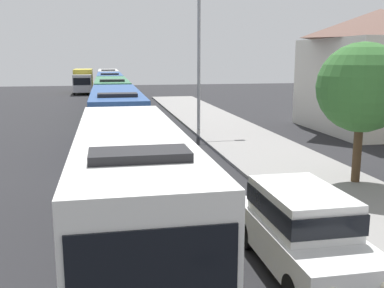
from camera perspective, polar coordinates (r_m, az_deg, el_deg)
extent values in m
cube|color=silver|center=(11.24, -7.85, -5.02)|extent=(2.50, 10.61, 2.70)
cube|color=black|center=(11.28, -1.44, -3.01)|extent=(0.04, 9.76, 1.00)
cube|color=black|center=(11.15, -14.44, -3.53)|extent=(0.04, 9.76, 1.00)
cube|color=black|center=(6.16, -4.87, -16.01)|extent=(2.30, 0.04, 1.20)
cube|color=gold|center=(11.62, -1.36, -8.52)|extent=(0.03, 10.08, 0.36)
cube|color=black|center=(7.80, -6.74, -1.36)|extent=(1.75, 0.90, 0.16)
cylinder|color=black|center=(14.46, -4.04, -6.22)|extent=(0.28, 1.00, 1.00)
cylinder|color=black|center=(14.37, -12.83, -6.58)|extent=(0.28, 1.00, 1.00)
cube|color=#284C8C|center=(23.66, -9.67, 3.44)|extent=(2.50, 11.18, 2.70)
cube|color=black|center=(23.68, -6.62, 4.39)|extent=(0.04, 10.29, 1.00)
cube|color=black|center=(23.62, -12.79, 4.17)|extent=(0.04, 10.29, 1.00)
cube|color=black|center=(18.07, -9.20, 2.06)|extent=(2.30, 0.04, 1.20)
cube|color=navy|center=(23.84, -6.54, 1.64)|extent=(0.03, 10.62, 0.36)
cube|color=black|center=(20.17, -9.54, 6.22)|extent=(1.75, 0.90, 0.16)
cylinder|color=black|center=(20.51, -6.22, -1.05)|extent=(0.28, 1.00, 1.00)
cylinder|color=black|center=(20.45, -12.37, -1.28)|extent=(0.28, 1.00, 1.00)
cylinder|color=black|center=(26.92, -7.43, 1.85)|extent=(0.28, 1.00, 1.00)
cylinder|color=black|center=(26.88, -12.12, 1.67)|extent=(0.28, 1.00, 1.00)
cube|color=#33724C|center=(36.13, -10.24, 6.04)|extent=(2.50, 11.52, 2.70)
cube|color=black|center=(36.14, -8.23, 6.66)|extent=(0.04, 10.59, 1.00)
cube|color=black|center=(36.11, -12.28, 6.51)|extent=(0.04, 10.59, 1.00)
cube|color=black|center=(30.35, -10.05, 5.67)|extent=(2.30, 0.04, 1.20)
cube|color=gold|center=(36.25, -8.16, 4.85)|extent=(0.03, 10.94, 0.36)
cube|color=black|center=(32.59, -10.21, 8.02)|extent=(1.75, 0.90, 0.16)
cylinder|color=black|center=(32.75, -8.12, 3.48)|extent=(0.28, 1.00, 1.00)
cylinder|color=black|center=(32.71, -11.98, 3.34)|extent=(0.28, 1.00, 1.00)
cylinder|color=black|center=(39.43, -8.66, 4.75)|extent=(0.28, 1.00, 1.00)
cylinder|color=black|center=(39.40, -11.87, 4.63)|extent=(0.28, 1.00, 1.00)
cube|color=#284C8C|center=(48.47, -10.51, 7.29)|extent=(2.50, 12.03, 2.70)
cube|color=black|center=(48.48, -9.01, 7.75)|extent=(0.04, 11.07, 1.00)
cube|color=black|center=(48.45, -12.04, 7.64)|extent=(0.04, 11.07, 1.00)
cube|color=black|center=(42.43, -10.41, 7.17)|extent=(2.30, 0.04, 1.20)
cube|color=navy|center=(48.56, -8.96, 6.40)|extent=(0.03, 11.43, 0.36)
cube|color=black|center=(44.80, -10.51, 8.82)|extent=(1.75, 0.90, 0.16)
cylinder|color=black|center=(44.88, -8.98, 5.50)|extent=(0.28, 1.00, 1.00)
cylinder|color=black|center=(44.85, -11.80, 5.40)|extent=(0.28, 1.00, 1.00)
cylinder|color=black|center=(51.88, -9.29, 6.24)|extent=(0.28, 1.00, 1.00)
cylinder|color=black|center=(51.86, -11.73, 6.15)|extent=(0.28, 1.00, 1.00)
cube|color=silver|center=(61.17, -10.67, 8.05)|extent=(2.50, 11.18, 2.70)
cube|color=black|center=(61.18, -9.48, 8.42)|extent=(0.04, 10.28, 1.00)
cube|color=black|center=(61.16, -11.89, 8.33)|extent=(0.04, 10.28, 1.00)
cube|color=black|center=(55.56, -10.62, 8.06)|extent=(2.30, 0.04, 1.20)
cube|color=navy|center=(61.24, -9.44, 7.34)|extent=(0.03, 10.62, 0.36)
cube|color=black|center=(57.76, -10.69, 9.29)|extent=(1.75, 0.90, 0.16)
cylinder|color=black|center=(57.81, -9.50, 6.72)|extent=(0.28, 1.00, 1.00)
cylinder|color=black|center=(57.79, -11.69, 6.65)|extent=(0.28, 1.00, 1.00)
cylinder|color=black|center=(64.33, -9.68, 7.15)|extent=(0.28, 1.00, 1.00)
cylinder|color=black|center=(64.31, -11.65, 7.08)|extent=(0.28, 1.00, 1.00)
cube|color=white|center=(10.57, 13.96, -12.08)|extent=(1.84, 4.59, 0.80)
cube|color=white|center=(10.41, 13.82, -7.72)|extent=(1.62, 2.66, 0.80)
cube|color=black|center=(10.41, 13.82, -7.72)|extent=(1.66, 2.76, 0.44)
cylinder|color=black|center=(9.97, 21.91, -16.28)|extent=(0.22, 0.70, 0.70)
cylinder|color=black|center=(11.63, 7.12, -11.48)|extent=(0.22, 0.70, 0.70)
cylinder|color=black|center=(12.22, 14.58, -10.63)|extent=(0.22, 0.70, 0.70)
cube|color=#B7B7BC|center=(58.57, -13.89, 7.54)|extent=(2.30, 1.80, 2.20)
cube|color=gold|center=(62.45, -13.75, 8.07)|extent=(2.35, 6.02, 2.70)
cube|color=black|center=(57.64, -13.95, 7.78)|extent=(2.07, 0.04, 0.90)
cylinder|color=black|center=(58.69, -14.86, 6.52)|extent=(0.26, 0.90, 0.90)
cylinder|color=black|center=(58.60, -12.84, 6.61)|extent=(0.26, 0.90, 0.90)
cylinder|color=black|center=(63.83, -14.57, 6.88)|extent=(0.26, 0.90, 0.90)
cylinder|color=black|center=(63.75, -12.71, 6.96)|extent=(0.26, 0.90, 0.90)
cylinder|color=gray|center=(28.72, 0.88, 10.44)|extent=(0.20, 0.20, 8.61)
cylinder|color=#4C3823|center=(17.80, 20.42, -1.03)|extent=(0.32, 0.32, 2.24)
sphere|color=#387033|center=(17.48, 20.96, 6.80)|extent=(3.29, 3.29, 3.29)
cube|color=beige|center=(31.47, 22.39, 6.97)|extent=(7.29, 8.89, 5.94)
pyramid|color=brown|center=(31.48, 22.92, 14.03)|extent=(7.65, 9.34, 1.83)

